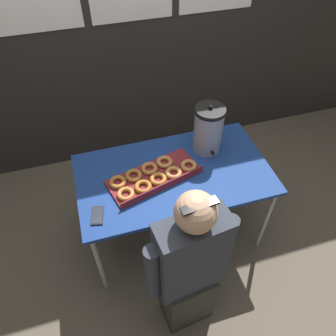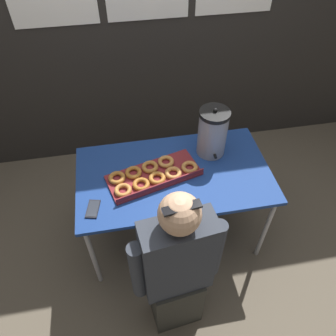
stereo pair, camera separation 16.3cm
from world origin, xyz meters
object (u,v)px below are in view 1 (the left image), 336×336
Objects in this scene: coffee_urn at (208,129)px; cell_phone at (97,215)px; donut_box at (153,176)px; person_seated at (190,270)px.

coffee_urn is 0.93m from cell_phone.
donut_box is at bearing -158.68° from coffee_urn.
coffee_urn is 2.56× the size of cell_phone.
coffee_urn is 0.30× the size of person_seated.
cell_phone is (-0.39, -0.20, -0.02)m from donut_box.
coffee_urn reaches higher than donut_box.
cell_phone is at bearing -52.02° from person_seated.
coffee_urn is at bearing 36.89° from cell_phone.
person_seated is (0.04, -0.64, -0.12)m from donut_box.
donut_box is 0.50m from coffee_urn.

